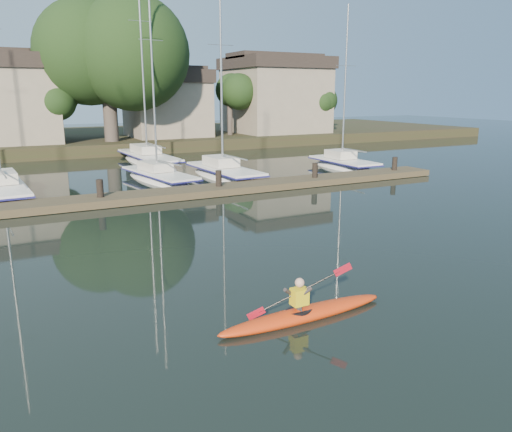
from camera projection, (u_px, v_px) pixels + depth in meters
name	position (u px, v px, depth m)	size (l,w,h in m)	color
ground	(330.00, 300.00, 12.63)	(160.00, 160.00, 0.00)	black
kayak	(303.00, 312.00, 11.53)	(4.46, 0.88, 1.42)	#BE470E
dock	(163.00, 195.00, 24.63)	(34.00, 2.00, 1.80)	#4D412C
sailboat_1	(4.00, 200.00, 25.33)	(2.66, 8.66, 13.96)	white
sailboat_2	(159.00, 184.00, 29.62)	(3.20, 8.49, 13.72)	white
sailboat_3	(225.00, 181.00, 30.84)	(2.60, 8.53, 13.60)	white
sailboat_4	(343.00, 171.00, 34.75)	(2.27, 7.11, 12.01)	white
sailboat_6	(149.00, 166.00, 37.34)	(2.75, 10.89, 17.18)	white
shore	(94.00, 113.00, 47.26)	(90.00, 25.25, 12.75)	#252E17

